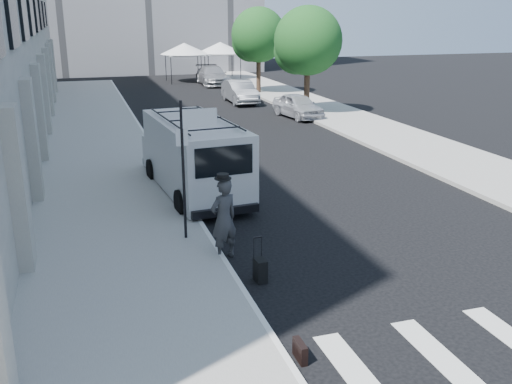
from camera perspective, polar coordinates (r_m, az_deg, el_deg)
ground at (r=12.70m, az=7.56°, el=-9.02°), size 120.00×120.00×0.00m
sidewalk_left at (r=26.83m, az=-15.66°, el=4.92°), size 4.50×48.00×0.15m
sidewalk_right at (r=33.76m, az=7.25°, el=7.93°), size 4.00×56.00×0.15m
sign_pole at (r=14.01m, az=-6.45°, el=5.11°), size 1.03×0.07×3.50m
tree_near at (r=32.88m, az=4.95°, el=14.59°), size 3.80×3.83×6.03m
tree_far at (r=41.34m, az=0.05°, el=15.25°), size 3.80×3.83×6.03m
tent_left at (r=49.15m, az=-7.18°, el=14.01°), size 4.00×4.00×3.20m
tent_right at (r=50.31m, az=-3.59°, el=14.19°), size 4.00×4.00×3.20m
businessman at (r=13.44m, az=-3.26°, el=-2.74°), size 0.85×0.71×1.98m
briefcase at (r=10.04m, az=4.43°, el=-15.57°), size 0.12×0.44×0.34m
suitcase at (r=12.56m, az=0.42°, el=-7.81°), size 0.25×0.37×0.99m
cargo_van at (r=18.51m, az=-6.29°, el=3.65°), size 2.65×6.49×2.38m
parked_car_a at (r=32.17m, az=4.21°, el=8.61°), size 2.07×4.07×1.33m
parked_car_b at (r=37.42m, az=-1.61°, el=9.99°), size 1.57×4.38×1.44m
parked_car_c at (r=47.05m, az=-4.37°, el=11.54°), size 2.17×5.17×1.49m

